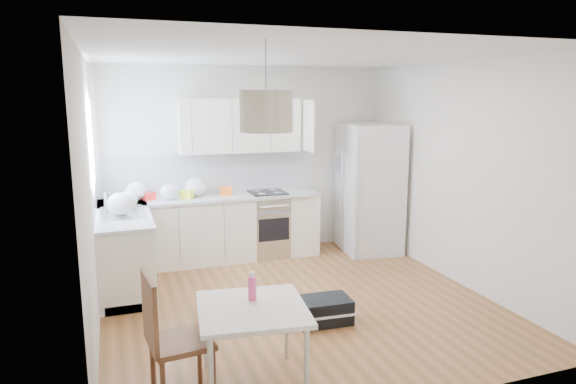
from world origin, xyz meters
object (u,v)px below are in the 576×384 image
at_px(dining_table, 252,315).
at_px(dining_chair, 181,338).
at_px(gym_bag, 323,310).
at_px(refrigerator, 370,188).

xyz_separation_m(dining_table, dining_chair, (-0.56, -0.05, -0.08)).
height_order(dining_table, gym_bag, dining_table).
xyz_separation_m(dining_chair, gym_bag, (1.55, 0.93, -0.39)).
distance_m(refrigerator, dining_chair, 4.43).
bearing_deg(dining_table, dining_chair, -167.38).
bearing_deg(gym_bag, refrigerator, 55.53).
xyz_separation_m(refrigerator, gym_bag, (-1.64, -2.11, -0.81)).
distance_m(dining_chair, gym_bag, 1.85).
bearing_deg(refrigerator, gym_bag, -120.84).
distance_m(refrigerator, gym_bag, 2.79).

